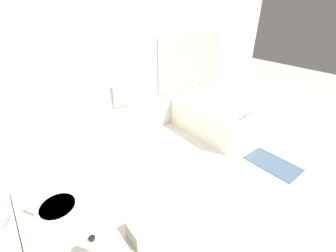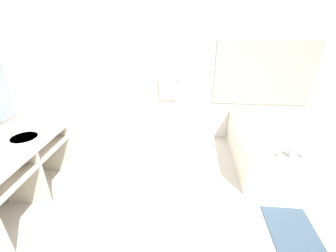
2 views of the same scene
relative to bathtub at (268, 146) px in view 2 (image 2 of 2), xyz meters
The scene contains 7 objects.
ground_plane 1.98m from the bathtub, 134.76° to the right, with size 16.00×16.00×0.00m, color silver.
wall_back_with_blinds 1.88m from the bathtub, 147.57° to the left, with size 7.40×0.13×2.70m.
vanity_counter 3.47m from the bathtub, 160.10° to the right, with size 0.61×1.41×0.85m.
sink_faucet 3.61m from the bathtub, 164.00° to the right, with size 0.09×0.04×0.18m.
bathtub is the anchor object (origin of this frame).
waste_bin 2.82m from the bathtub, 155.21° to the right, with size 0.27×0.27×0.23m.
bath_mat 1.45m from the bathtub, 93.46° to the right, with size 0.51×0.84×0.02m.
Camera 2 is at (0.07, -1.81, 2.15)m, focal length 24.00 mm.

